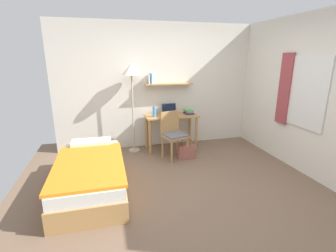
# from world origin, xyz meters

# --- Properties ---
(ground_plane) EXTENTS (5.28, 5.28, 0.00)m
(ground_plane) POSITION_xyz_m (0.00, 0.00, 0.00)
(ground_plane) COLOR brown
(wall_back) EXTENTS (4.40, 0.27, 2.60)m
(wall_back) POSITION_xyz_m (0.00, 2.02, 1.30)
(wall_back) COLOR silver
(wall_back) RESTS_ON ground_plane
(wall_right) EXTENTS (0.10, 4.40, 2.60)m
(wall_right) POSITION_xyz_m (2.02, 0.02, 1.30)
(wall_right) COLOR silver
(wall_right) RESTS_ON ground_plane
(bed) EXTENTS (0.95, 1.84, 0.54)m
(bed) POSITION_xyz_m (-1.46, 0.33, 0.24)
(bed) COLOR #B2844C
(bed) RESTS_ON ground_plane
(desk) EXTENTS (1.08, 0.51, 0.74)m
(desk) POSITION_xyz_m (0.14, 1.70, 0.59)
(desk) COLOR #B2844C
(desk) RESTS_ON ground_plane
(desk_chair) EXTENTS (0.52, 0.52, 0.90)m
(desk_chair) POSITION_xyz_m (0.05, 1.22, 0.50)
(desk_chair) COLOR #B2844C
(desk_chair) RESTS_ON ground_plane
(standing_lamp) EXTENTS (0.37, 0.37, 1.79)m
(standing_lamp) POSITION_xyz_m (-0.65, 1.74, 1.57)
(standing_lamp) COLOR #B2A893
(standing_lamp) RESTS_ON ground_plane
(laptop) EXTENTS (0.31, 0.23, 0.22)m
(laptop) POSITION_xyz_m (0.12, 1.77, 0.79)
(laptop) COLOR black
(laptop) RESTS_ON desk
(water_bottle) EXTENTS (0.07, 0.07, 0.20)m
(water_bottle) POSITION_xyz_m (-0.23, 1.64, 0.84)
(water_bottle) COLOR #4C99DB
(water_bottle) RESTS_ON desk
(book_stack) EXTENTS (0.18, 0.24, 0.09)m
(book_stack) POSITION_xyz_m (0.53, 1.70, 0.78)
(book_stack) COLOR #333338
(book_stack) RESTS_ON desk
(handbag) EXTENTS (0.32, 0.12, 0.43)m
(handbag) POSITION_xyz_m (0.28, 1.07, 0.15)
(handbag) COLOR #99564C
(handbag) RESTS_ON ground_plane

